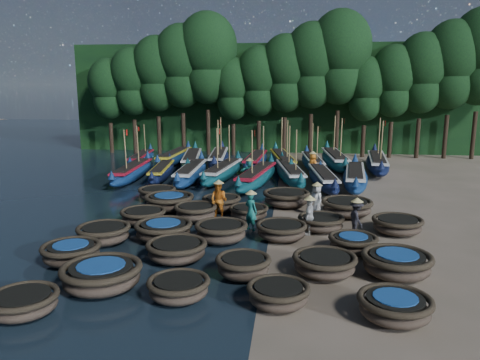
# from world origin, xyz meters

# --- Properties ---
(ground) EXTENTS (120.00, 120.00, 0.00)m
(ground) POSITION_xyz_m (0.00, 0.00, 0.00)
(ground) COLOR gray
(ground) RESTS_ON ground
(foliage_wall) EXTENTS (40.00, 3.00, 10.00)m
(foliage_wall) POSITION_xyz_m (0.00, 23.50, 5.00)
(foliage_wall) COLOR black
(foliage_wall) RESTS_ON ground
(coracle_0) EXTENTS (2.05, 2.05, 0.66)m
(coracle_0) POSITION_xyz_m (-6.39, -10.68, 0.38)
(coracle_0) COLOR #4B3D2F
(coracle_0) RESTS_ON ground
(coracle_1) EXTENTS (3.07, 3.07, 0.84)m
(coracle_1) POSITION_xyz_m (-4.89, -8.86, 0.49)
(coracle_1) COLOR #4B3D2F
(coracle_1) RESTS_ON ground
(coracle_2) EXTENTS (2.12, 2.12, 0.66)m
(coracle_2) POSITION_xyz_m (-2.36, -9.23, 0.38)
(coracle_2) COLOR #4B3D2F
(coracle_2) RESTS_ON ground
(coracle_3) EXTENTS (2.23, 2.23, 0.67)m
(coracle_3) POSITION_xyz_m (0.59, -9.34, 0.38)
(coracle_3) COLOR #4B3D2F
(coracle_3) RESTS_ON ground
(coracle_4) EXTENTS (2.08, 2.08, 0.70)m
(coracle_4) POSITION_xyz_m (3.75, -9.80, 0.40)
(coracle_4) COLOR #4B3D2F
(coracle_4) RESTS_ON ground
(coracle_5) EXTENTS (2.16, 2.16, 0.74)m
(coracle_5) POSITION_xyz_m (-6.84, -6.90, 0.43)
(coracle_5) COLOR #4B3D2F
(coracle_5) RESTS_ON ground
(coracle_6) EXTENTS (2.56, 2.56, 0.74)m
(coracle_6) POSITION_xyz_m (-3.19, -6.20, 0.42)
(coracle_6) COLOR #4B3D2F
(coracle_6) RESTS_ON ground
(coracle_7) EXTENTS (2.18, 2.18, 0.75)m
(coracle_7) POSITION_xyz_m (-0.63, -7.44, 0.43)
(coracle_7) COLOR #4B3D2F
(coracle_7) RESTS_ON ground
(coracle_8) EXTENTS (2.36, 2.36, 0.72)m
(coracle_8) POSITION_xyz_m (2.06, -6.90, 0.41)
(coracle_8) COLOR #4B3D2F
(coracle_8) RESTS_ON ground
(coracle_9) EXTENTS (2.86, 2.86, 0.82)m
(coracle_9) POSITION_xyz_m (4.43, -6.75, 0.47)
(coracle_9) COLOR #4B3D2F
(coracle_9) RESTS_ON ground
(coracle_10) EXTENTS (2.52, 2.52, 0.76)m
(coracle_10) POSITION_xyz_m (-6.56, -4.68, 0.43)
(coracle_10) COLOR #4B3D2F
(coracle_10) RESTS_ON ground
(coracle_11) EXTENTS (2.39, 2.39, 0.78)m
(coracle_11) POSITION_xyz_m (-4.27, -4.04, 0.45)
(coracle_11) COLOR #4B3D2F
(coracle_11) RESTS_ON ground
(coracle_12) EXTENTS (2.38, 2.38, 0.81)m
(coracle_12) POSITION_xyz_m (-1.90, -3.98, 0.46)
(coracle_12) COLOR #4B3D2F
(coracle_12) RESTS_ON ground
(coracle_13) EXTENTS (2.12, 2.12, 0.71)m
(coracle_13) POSITION_xyz_m (0.52, -3.38, 0.41)
(coracle_13) COLOR #4B3D2F
(coracle_13) RESTS_ON ground
(coracle_14) EXTENTS (2.08, 2.08, 0.73)m
(coracle_14) POSITION_xyz_m (3.25, -4.73, 0.42)
(coracle_14) COLOR #4B3D2F
(coracle_14) RESTS_ON ground
(coracle_15) EXTENTS (2.53, 2.53, 0.70)m
(coracle_15) POSITION_xyz_m (-5.82, -1.93, 0.40)
(coracle_15) COLOR #4B3D2F
(coracle_15) RESTS_ON ground
(coracle_16) EXTENTS (2.42, 2.42, 0.80)m
(coracle_16) POSITION_xyz_m (-3.55, -1.18, 0.46)
(coracle_16) COLOR #4B3D2F
(coracle_16) RESTS_ON ground
(coracle_17) EXTENTS (2.07, 2.07, 0.66)m
(coracle_17) POSITION_xyz_m (-1.10, -0.65, 0.38)
(coracle_17) COLOR #4B3D2F
(coracle_17) RESTS_ON ground
(coracle_18) EXTENTS (2.52, 2.52, 0.68)m
(coracle_18) POSITION_xyz_m (2.20, -1.99, 0.39)
(coracle_18) COLOR #4B3D2F
(coracle_18) RESTS_ON ground
(coracle_19) EXTENTS (2.53, 2.53, 0.71)m
(coracle_19) POSITION_xyz_m (5.43, -2.02, 0.40)
(coracle_19) COLOR #4B3D2F
(coracle_19) RESTS_ON ground
(coracle_20) EXTENTS (2.09, 2.09, 0.72)m
(coracle_20) POSITION_xyz_m (-6.49, 2.52, 0.41)
(coracle_20) COLOR #4B3D2F
(coracle_20) RESTS_ON ground
(coracle_21) EXTENTS (2.74, 2.74, 0.85)m
(coracle_21) POSITION_xyz_m (-5.24, 0.46, 0.49)
(coracle_21) COLOR #4B3D2F
(coracle_21) RESTS_ON ground
(coracle_22) EXTENTS (2.21, 2.21, 0.77)m
(coracle_22) POSITION_xyz_m (-2.61, 0.71, 0.44)
(coracle_22) COLOR #4B3D2F
(coracle_22) RESTS_ON ground
(coracle_23) EXTENTS (2.50, 2.50, 0.82)m
(coracle_23) POSITION_xyz_m (0.62, 2.04, 0.47)
(coracle_23) COLOR #4B3D2F
(coracle_23) RESTS_ON ground
(coracle_24) EXTENTS (2.51, 2.51, 0.82)m
(coracle_24) POSITION_xyz_m (3.57, 0.50, 0.47)
(coracle_24) COLOR #4B3D2F
(coracle_24) RESTS_ON ground
(long_boat_1) EXTENTS (1.76, 8.31, 3.53)m
(long_boat_1) POSITION_xyz_m (-9.78, 7.88, 0.56)
(long_boat_1) COLOR navy
(long_boat_1) RESTS_ON ground
(long_boat_2) EXTENTS (2.05, 7.33, 1.30)m
(long_boat_2) POSITION_xyz_m (-7.93, 8.51, 0.49)
(long_boat_2) COLOR #10143B
(long_boat_2) RESTS_ON ground
(long_boat_3) EXTENTS (1.66, 8.49, 1.49)m
(long_boat_3) POSITION_xyz_m (-5.77, 7.93, 0.57)
(long_boat_3) COLOR navy
(long_boat_3) RESTS_ON ground
(long_boat_4) EXTENTS (2.59, 8.41, 3.60)m
(long_boat_4) POSITION_xyz_m (-3.73, 8.56, 0.57)
(long_boat_4) COLOR #0D484E
(long_boat_4) RESTS_ON ground
(long_boat_5) EXTENTS (2.93, 8.53, 3.67)m
(long_boat_5) POSITION_xyz_m (-1.33, 7.05, 0.58)
(long_boat_5) COLOR #0D484E
(long_boat_5) RESTS_ON ground
(long_boat_6) EXTENTS (2.79, 8.32, 3.58)m
(long_boat_6) POSITION_xyz_m (0.75, 8.52, 0.57)
(long_boat_6) COLOR #0D484E
(long_boat_6) RESTS_ON ground
(long_boat_7) EXTENTS (2.27, 8.09, 1.43)m
(long_boat_7) POSITION_xyz_m (2.81, 7.19, 0.55)
(long_boat_7) COLOR #10143B
(long_boat_7) RESTS_ON ground
(long_boat_8) EXTENTS (2.48, 8.64, 1.53)m
(long_boat_8) POSITION_xyz_m (4.83, 7.60, 0.58)
(long_boat_8) COLOR navy
(long_boat_8) RESTS_ON ground
(long_boat_9) EXTENTS (1.94, 7.38, 3.15)m
(long_boat_9) POSITION_xyz_m (-11.12, 13.84, 0.50)
(long_boat_9) COLOR navy
(long_boat_9) RESTS_ON ground
(long_boat_10) EXTENTS (1.92, 8.43, 1.49)m
(long_boat_10) POSITION_xyz_m (-8.54, 14.36, 0.57)
(long_boat_10) COLOR navy
(long_boat_10) RESTS_ON ground
(long_boat_11) EXTENTS (2.83, 8.86, 1.57)m
(long_boat_11) POSITION_xyz_m (-6.81, 12.98, 0.60)
(long_boat_11) COLOR #0D484E
(long_boat_11) RESTS_ON ground
(long_boat_12) EXTENTS (2.24, 8.75, 3.73)m
(long_boat_12) POSITION_xyz_m (-4.92, 14.17, 0.59)
(long_boat_12) COLOR #10143B
(long_boat_12) RESTS_ON ground
(long_boat_13) EXTENTS (1.93, 8.29, 1.46)m
(long_boat_13) POSITION_xyz_m (-1.93, 13.46, 0.56)
(long_boat_13) COLOR navy
(long_boat_13) RESTS_ON ground
(long_boat_14) EXTENTS (2.97, 8.84, 3.80)m
(long_boat_14) POSITION_xyz_m (0.11, 13.47, 0.60)
(long_boat_14) COLOR #0D484E
(long_boat_14) RESTS_ON ground
(long_boat_15) EXTENTS (2.14, 7.94, 3.39)m
(long_boat_15) POSITION_xyz_m (2.39, 13.29, 0.54)
(long_boat_15) COLOR navy
(long_boat_15) RESTS_ON ground
(long_boat_16) EXTENTS (2.29, 9.18, 3.91)m
(long_boat_16) POSITION_xyz_m (4.13, 14.34, 0.62)
(long_boat_16) COLOR #0D484E
(long_boat_16) RESTS_ON ground
(long_boat_17) EXTENTS (2.54, 9.00, 3.84)m
(long_boat_17) POSITION_xyz_m (7.12, 13.16, 0.61)
(long_boat_17) COLOR #10143B
(long_boat_17) RESTS_ON ground
(fisherman_0) EXTENTS (0.85, 0.95, 1.82)m
(fisherman_0) POSITION_xyz_m (2.10, 0.29, 0.87)
(fisherman_0) COLOR silver
(fisherman_0) RESTS_ON ground
(fisherman_1) EXTENTS (0.75, 0.70, 1.91)m
(fisherman_1) POSITION_xyz_m (-0.85, -2.19, 0.95)
(fisherman_1) COLOR #1B7268
(fisherman_1) RESTS_ON ground
(fisherman_2) EXTENTS (1.07, 0.96, 2.01)m
(fisherman_2) POSITION_xyz_m (-2.53, -0.66, 0.95)
(fisherman_2) COLOR #C96A1A
(fisherman_2) RESTS_ON ground
(fisherman_3) EXTENTS (0.84, 1.14, 1.77)m
(fisherman_3) POSITION_xyz_m (3.62, -2.56, 0.83)
(fisherman_3) COLOR black
(fisherman_3) RESTS_ON ground
(fisherman_4) EXTENTS (0.64, 1.02, 1.82)m
(fisherman_4) POSITION_xyz_m (1.67, -2.57, 0.88)
(fisherman_4) COLOR silver
(fisherman_4) RESTS_ON ground
(fisherman_5) EXTENTS (1.47, 0.98, 1.72)m
(fisherman_5) POSITION_xyz_m (-1.88, 8.02, 0.80)
(fisherman_5) COLOR #1B7268
(fisherman_5) RESTS_ON ground
(fisherman_6) EXTENTS (0.86, 0.99, 1.92)m
(fisherman_6) POSITION_xyz_m (2.26, 10.22, 0.92)
(fisherman_6) COLOR #C96A1A
(fisherman_6) RESTS_ON ground
(tree_0) EXTENTS (3.68, 3.68, 8.68)m
(tree_0) POSITION_xyz_m (-16.00, 20.00, 5.97)
(tree_0) COLOR black
(tree_0) RESTS_ON ground
(tree_1) EXTENTS (4.09, 4.09, 9.65)m
(tree_1) POSITION_xyz_m (-13.70, 20.00, 6.65)
(tree_1) COLOR black
(tree_1) RESTS_ON ground
(tree_2) EXTENTS (4.51, 4.51, 10.63)m
(tree_2) POSITION_xyz_m (-11.40, 20.00, 7.32)
(tree_2) COLOR black
(tree_2) RESTS_ON ground
(tree_3) EXTENTS (4.92, 4.92, 11.60)m
(tree_3) POSITION_xyz_m (-9.10, 20.00, 8.00)
(tree_3) COLOR black
(tree_3) RESTS_ON ground
(tree_4) EXTENTS (5.34, 5.34, 12.58)m
(tree_4) POSITION_xyz_m (-6.80, 20.00, 8.67)
(tree_4) COLOR black
(tree_4) RESTS_ON ground
(tree_5) EXTENTS (3.68, 3.68, 8.68)m
(tree_5) POSITION_xyz_m (-4.50, 20.00, 5.97)
(tree_5) COLOR black
(tree_5) RESTS_ON ground
(tree_6) EXTENTS (4.09, 4.09, 9.65)m
(tree_6) POSITION_xyz_m (-2.20, 20.00, 6.65)
(tree_6) COLOR black
(tree_6) RESTS_ON ground
(tree_7) EXTENTS (4.51, 4.51, 10.63)m
(tree_7) POSITION_xyz_m (0.10, 20.00, 7.32)
(tree_7) COLOR black
(tree_7) RESTS_ON ground
(tree_8) EXTENTS (4.92, 4.92, 11.60)m
(tree_8) POSITION_xyz_m (2.40, 20.00, 8.00)
(tree_8) COLOR black
(tree_8) RESTS_ON ground
(tree_9) EXTENTS (5.34, 5.34, 12.58)m
(tree_9) POSITION_xyz_m (4.70, 20.00, 8.67)
(tree_9) COLOR black
(tree_9) RESTS_ON ground
(tree_10) EXTENTS (3.68, 3.68, 8.68)m
(tree_10) POSITION_xyz_m (7.00, 20.00, 5.97)
(tree_10) COLOR black
(tree_10) RESTS_ON ground
(tree_11) EXTENTS (4.09, 4.09, 9.65)m
(tree_11) POSITION_xyz_m (9.30, 20.00, 6.65)
(tree_11) COLOR black
(tree_11) RESTS_ON ground
(tree_12) EXTENTS (4.51, 4.51, 10.63)m
(tree_12) POSITION_xyz_m (11.60, 20.00, 7.32)
(tree_12) COLOR black
(tree_12) RESTS_ON ground
(tree_13) EXTENTS (4.92, 4.92, 11.60)m
(tree_13) POSITION_xyz_m (13.90, 20.00, 8.00)
(tree_13) COLOR black
(tree_13) RESTS_ON ground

